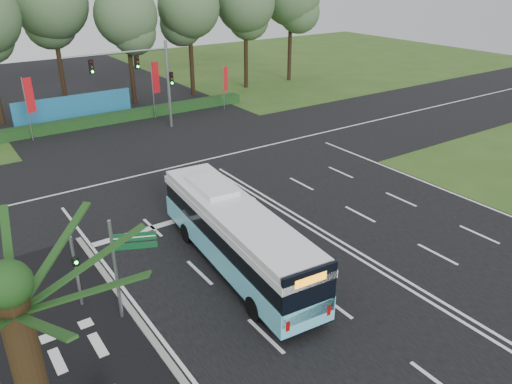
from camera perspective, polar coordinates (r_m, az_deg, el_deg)
ground at (r=25.61m, az=6.61°, el=-4.54°), size 120.00×120.00×0.00m
road_main at (r=25.60m, az=6.61°, el=-4.50°), size 20.00×120.00×0.04m
road_cross at (r=34.61m, az=-6.46°, el=3.48°), size 120.00×14.00×0.05m
bike_path at (r=18.56m, az=-18.71°, el=-18.80°), size 5.00×18.00×0.06m
kerb_strip at (r=19.02m, az=-11.58°, el=-16.45°), size 0.25×18.00×0.12m
city_bus at (r=21.86m, az=-2.30°, el=-4.99°), size 3.31×11.32×3.20m
pedestrian_signal at (r=20.57m, az=-19.85°, el=-8.34°), size 0.26×0.41×3.14m
street_sign at (r=18.94m, az=-14.86°, el=-7.31°), size 1.52×0.74×4.23m
banner_flag_left at (r=41.52m, az=-24.54°, el=9.59°), size 0.71×0.22×4.92m
banner_flag_mid at (r=44.81m, az=-11.50°, el=12.27°), size 0.73×0.13×4.95m
banner_flag_right at (r=46.86m, az=-3.55°, el=12.52°), size 0.58×0.20×4.02m
palm_tree at (r=10.48m, az=-25.75°, el=-12.86°), size 3.20×3.20×7.65m
traffic_light_gantry at (r=40.86m, az=-12.41°, el=13.12°), size 8.41×0.28×7.00m
hedge at (r=45.39m, az=-14.18°, el=8.51°), size 22.00×1.20×0.80m
blue_hoarding at (r=46.38m, az=-20.05°, el=9.01°), size 10.00×0.30×2.20m
eucalyptus_row at (r=49.82m, az=-16.35°, el=19.36°), size 48.83×9.36×12.56m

